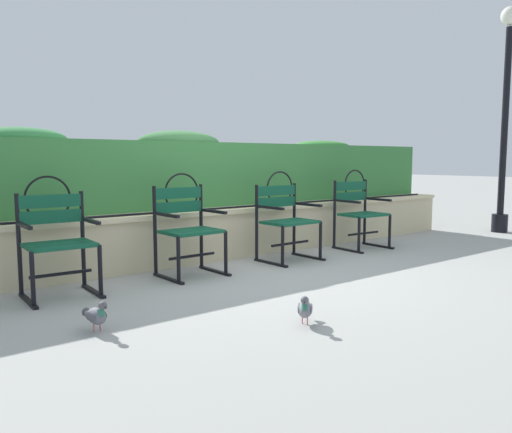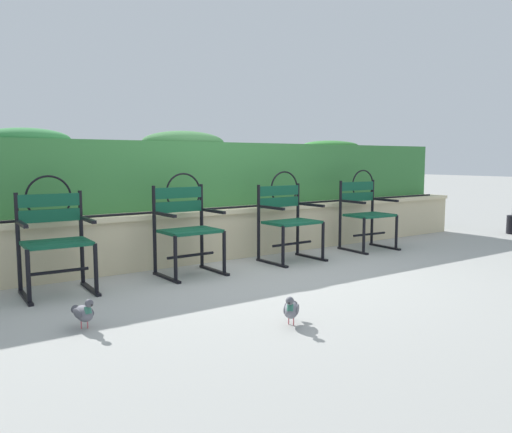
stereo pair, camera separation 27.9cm
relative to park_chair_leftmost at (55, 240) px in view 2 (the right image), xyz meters
The scene contains 10 objects.
ground_plane 2.03m from the park_chair_leftmost, ahead, with size 60.00×60.00×0.00m, color #9E9E99.
stone_wall 2.04m from the park_chair_leftmost, 15.41° to the left, with size 8.12×0.41×0.58m.
iron_arch_fence 1.66m from the park_chair_leftmost, 16.58° to the left, with size 7.57×0.02×0.42m.
hedge_row 2.27m from the park_chair_leftmost, 28.31° to the left, with size 7.96×0.66×0.90m.
park_chair_leftmost is the anchor object (origin of this frame).
park_chair_centre_left 1.26m from the park_chair_leftmost, ahead, with size 0.59×0.53×0.88m.
park_chair_centre_right 2.52m from the park_chair_leftmost, ahead, with size 0.64×0.54×0.86m.
park_chair_rightmost 3.79m from the park_chair_leftmost, ahead, with size 0.63×0.55×0.87m.
pigeon_near_chairs 1.14m from the park_chair_leftmost, 95.19° to the right, with size 0.12×0.29×0.22m.
pigeon_far_side 2.17m from the park_chair_leftmost, 59.10° to the right, with size 0.23×0.23×0.22m.
Camera 2 is at (-3.07, -4.28, 1.14)m, focal length 36.24 mm.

